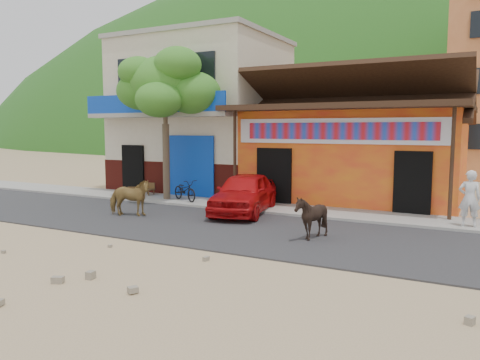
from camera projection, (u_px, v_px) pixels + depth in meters
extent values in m
plane|color=#9E825B|center=(176.00, 247.00, 11.64)|extent=(120.00, 120.00, 0.00)
cube|color=#28282B|center=(226.00, 228.00, 13.83)|extent=(60.00, 5.00, 0.04)
cube|color=gray|center=(273.00, 208.00, 16.90)|extent=(60.00, 2.00, 0.12)
cube|color=orange|center=(357.00, 156.00, 19.30)|extent=(8.00, 6.00, 3.60)
cube|color=beige|center=(203.00, 117.00, 22.60)|extent=(7.00, 6.00, 7.00)
ellipsoid|color=#194C14|center=(442.00, 69.00, 71.86)|extent=(100.00, 40.00, 24.00)
imported|color=olive|center=(129.00, 198.00, 15.50)|extent=(1.61, 1.15, 1.24)
imported|color=black|center=(311.00, 217.00, 12.23)|extent=(1.40, 1.36, 1.17)
imported|color=#BB0D0F|center=(244.00, 193.00, 16.04)|extent=(2.43, 4.34, 1.39)
imported|color=black|center=(185.00, 190.00, 18.30)|extent=(1.67, 1.20, 0.84)
imported|color=silver|center=(469.00, 198.00, 13.44)|extent=(0.65, 0.48, 1.64)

